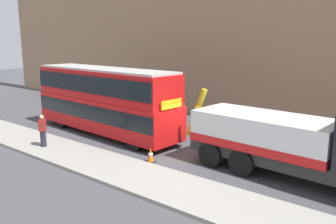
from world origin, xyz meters
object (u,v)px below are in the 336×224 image
Objects in this scene: double_decker_bus at (104,98)px; pedestrian_onlooker at (43,131)px; recovery_tow_truck at (305,140)px; traffic_cone_near_bus at (151,155)px.

double_decker_bus reaches higher than pedestrian_onlooker.
double_decker_bus reaches higher than recovery_tow_truck.
double_decker_bus reaches higher than traffic_cone_near_bus.
double_decker_bus is at bearing -176.34° from recovery_tow_truck.
recovery_tow_truck is 12.05m from double_decker_bus.
recovery_tow_truck is 5.97× the size of pedestrian_onlooker.
traffic_cone_near_bus is at bearing -157.69° from recovery_tow_truck.
traffic_cone_near_bus is (5.66, -2.17, -1.89)m from double_decker_bus.
double_decker_bus is at bearing 55.03° from pedestrian_onlooker.
recovery_tow_truck is 0.92× the size of double_decker_bus.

